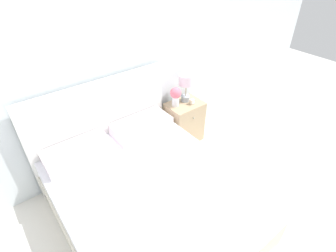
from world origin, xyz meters
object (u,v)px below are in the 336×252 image
object	(u,v)px
nightstand	(184,122)
alarm_clock	(192,102)
flower_vase	(176,95)
bed	(147,194)
table_lamp	(186,83)

from	to	relation	value
nightstand	alarm_clock	distance (m)	0.36
flower_vase	alarm_clock	xyz separation A→B (m)	(0.21, -0.10, -0.12)
bed	table_lamp	distance (m)	1.55
bed	nightstand	size ratio (longest dim) A/B	3.28
bed	flower_vase	distance (m)	1.35
table_lamp	alarm_clock	world-z (taller)	table_lamp
alarm_clock	bed	bearing A→B (deg)	-150.87
bed	table_lamp	size ratio (longest dim) A/B	5.23
bed	table_lamp	xyz separation A→B (m)	(1.19, 0.79, 0.60)
bed	alarm_clock	world-z (taller)	bed
nightstand	flower_vase	distance (m)	0.49
nightstand	flower_vase	bearing A→B (deg)	164.26
bed	nightstand	bearing A→B (deg)	32.95
table_lamp	flower_vase	distance (m)	0.22
nightstand	alarm_clock	xyz separation A→B (m)	(0.07, -0.06, 0.34)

